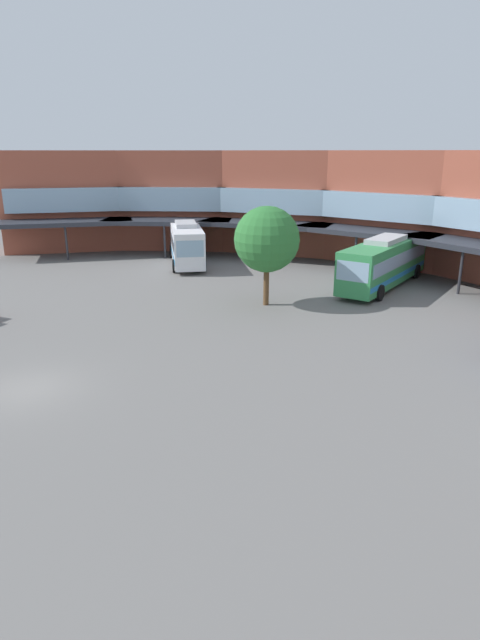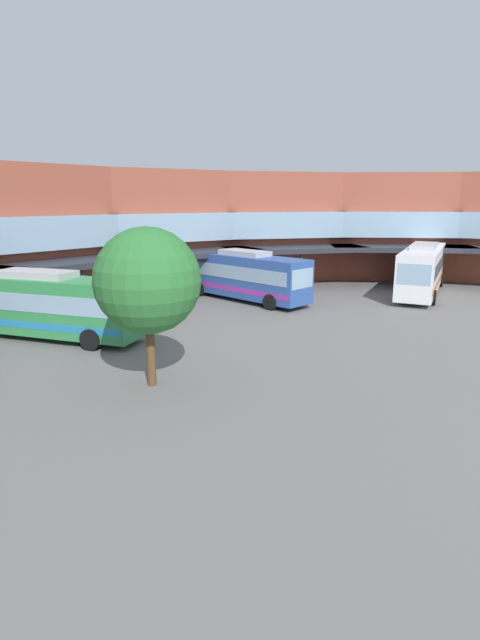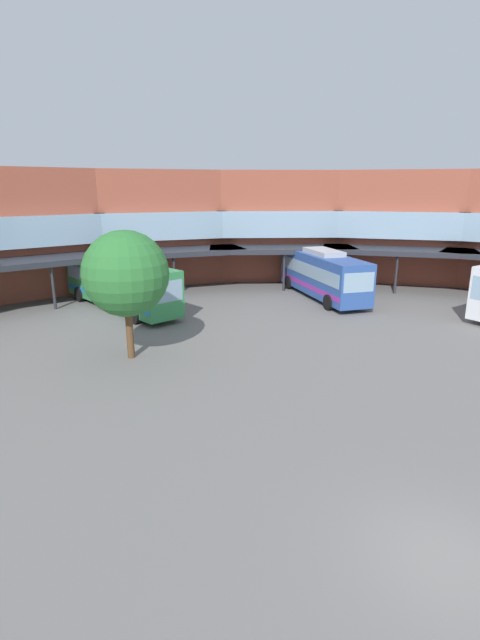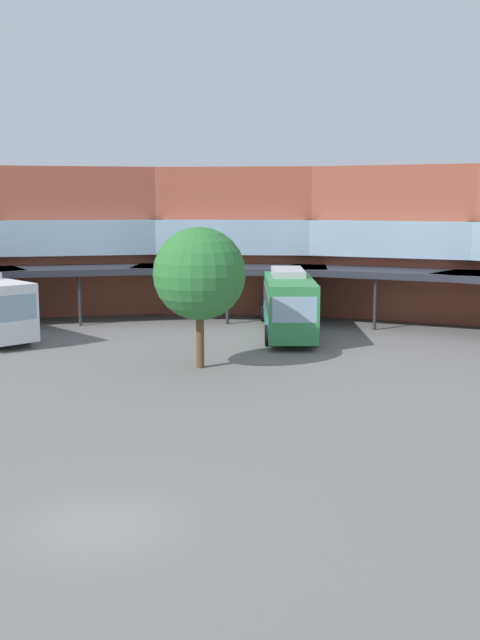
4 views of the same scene
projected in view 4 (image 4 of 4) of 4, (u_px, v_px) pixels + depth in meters
name	position (u px, v px, depth m)	size (l,w,h in m)	color
ground_plane	(100.00, 525.00, 17.55)	(121.18, 121.18, 0.00)	slate
station_building	(360.00, 251.00, 39.61)	(76.94, 35.05, 9.68)	#9E4C38
bus_2	(287.00, 300.00, 42.82)	(6.86, 11.89, 3.67)	#338C4C
plaza_tree	(200.00, 274.00, 33.38)	(4.17, 4.17, 6.38)	brown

